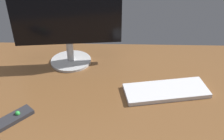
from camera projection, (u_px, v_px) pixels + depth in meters
desk at (116, 91)px, 118.05cm from camera, size 140.00×84.00×2.00cm
monitor at (67, 20)px, 123.96cm from camera, size 50.74×20.34×40.14cm
keyboard at (166, 91)px, 114.78cm from camera, size 37.42×19.74×1.86cm
media_remote at (12, 119)px, 100.55cm from camera, size 14.69×15.45×2.88cm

